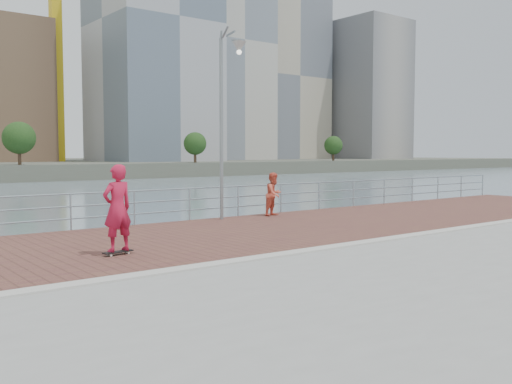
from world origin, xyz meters
TOP-DOWN VIEW (x-y plane):
  - water at (0.00, 0.00)m, footprint 400.00×400.00m
  - brick_lane at (0.00, 3.60)m, footprint 40.00×6.80m
  - curb at (0.00, 0.00)m, footprint 40.00×0.40m
  - guardrail at (0.00, 7.00)m, footprint 39.06×0.06m
  - street_lamp at (2.02, 6.04)m, footprint 0.45×1.32m
  - skateboard at (-3.72, 2.31)m, footprint 0.73×0.29m
  - skateboarder at (-3.72, 2.31)m, footprint 0.78×0.57m
  - bystander at (4.16, 6.25)m, footprint 0.90×0.79m
  - skyline at (32.56, 104.28)m, footprint 233.00×41.00m

SIDE VIEW (x-z plane):
  - water at x=0.00m, z-range -2.00..-2.00m
  - brick_lane at x=0.00m, z-range 0.00..0.02m
  - curb at x=0.00m, z-range 0.00..0.06m
  - skateboard at x=-3.72m, z-range 0.04..0.13m
  - guardrail at x=0.00m, z-range 0.13..1.25m
  - bystander at x=4.16m, z-range 0.02..1.60m
  - skateboarder at x=-3.72m, z-range 0.10..2.06m
  - street_lamp at x=2.02m, z-range 1.31..7.55m
  - skyline at x=32.56m, z-range -5.83..50.41m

